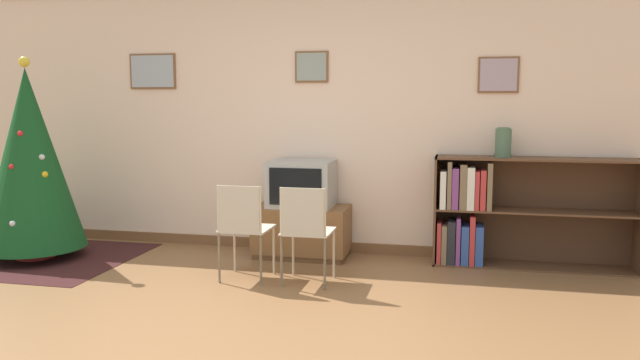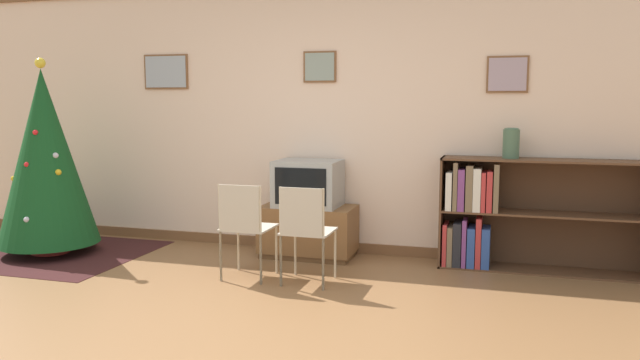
% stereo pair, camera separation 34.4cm
% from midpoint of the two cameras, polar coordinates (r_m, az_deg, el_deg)
% --- Properties ---
extents(ground_plane, '(24.00, 24.00, 0.00)m').
position_cam_midpoint_polar(ground_plane, '(4.09, -10.86, -14.41)').
color(ground_plane, brown).
extents(wall_back, '(9.10, 0.11, 2.70)m').
position_cam_midpoint_polar(wall_back, '(6.19, -1.80, 5.88)').
color(wall_back, beige).
rests_on(wall_back, ground_plane).
extents(area_rug, '(1.85, 1.58, 0.01)m').
position_cam_midpoint_polar(area_rug, '(6.69, -25.91, -6.41)').
color(area_rug, '#381919').
rests_on(area_rug, ground_plane).
extents(christmas_tree, '(0.96, 0.96, 1.90)m').
position_cam_midpoint_polar(christmas_tree, '(6.55, -26.37, 1.69)').
color(christmas_tree, maroon).
rests_on(christmas_tree, area_rug).
extents(tv_console, '(0.90, 0.49, 0.49)m').
position_cam_midpoint_polar(tv_console, '(6.04, -3.30, -4.71)').
color(tv_console, brown).
rests_on(tv_console, ground_plane).
extents(television, '(0.61, 0.48, 0.44)m').
position_cam_midpoint_polar(television, '(5.96, -3.34, -0.33)').
color(television, '#9E9E99').
rests_on(television, tv_console).
extents(folding_chair_left, '(0.40, 0.40, 0.82)m').
position_cam_midpoint_polar(folding_chair_left, '(5.23, -8.92, -4.17)').
color(folding_chair_left, '#BCB29E').
rests_on(folding_chair_left, ground_plane).
extents(folding_chair_right, '(0.40, 0.40, 0.82)m').
position_cam_midpoint_polar(folding_chair_right, '(5.06, -3.29, -4.48)').
color(folding_chair_right, '#BCB29E').
rests_on(folding_chair_right, ground_plane).
extents(bookshelf, '(1.77, 0.36, 1.00)m').
position_cam_midpoint_polar(bookshelf, '(5.85, 14.19, -3.00)').
color(bookshelf, brown).
rests_on(bookshelf, ground_plane).
extents(vase, '(0.14, 0.14, 0.27)m').
position_cam_midpoint_polar(vase, '(5.79, 14.79, 3.38)').
color(vase, '#47664C').
rests_on(vase, bookshelf).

